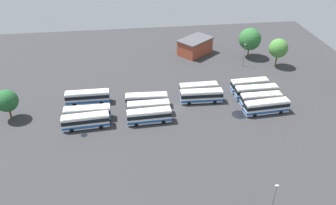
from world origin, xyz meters
name	(u,v)px	position (x,y,z in m)	size (l,w,h in m)	color
ground_plane	(175,108)	(0.00, 0.00, 0.00)	(120.81, 120.81, 0.00)	#333335
bus_row0_slot0	(249,85)	(-21.46, -5.95, 1.86)	(10.33, 2.99, 3.52)	silver
bus_row0_slot1	(256,92)	(-22.06, -2.22, 1.86)	(11.20, 2.63, 3.52)	silver
bus_row0_slot2	(261,99)	(-21.89, 1.64, 1.86)	(10.43, 2.65, 3.52)	silver
bus_row0_slot3	(267,107)	(-22.06, 5.17, 1.86)	(11.31, 3.23, 3.52)	silver
bus_row1_slot0	(199,89)	(-7.19, -5.50, 1.86)	(10.21, 2.61, 3.52)	silver
bus_row1_slot1	(201,96)	(-7.20, -2.01, 1.86)	(10.98, 2.89, 3.52)	silver
bus_row2_slot1	(147,100)	(7.10, -1.89, 1.86)	(10.72, 3.05, 3.52)	silver
bus_row2_slot2	(148,108)	(6.95, 1.96, 1.86)	(10.36, 2.59, 3.52)	silver
bus_row2_slot3	(149,116)	(7.06, 5.45, 1.86)	(10.56, 2.91, 3.52)	silver
bus_row3_slot0	(88,97)	(22.12, -5.28, 1.86)	(11.20, 2.59, 3.52)	silver
bus_row3_slot2	(87,113)	(21.67, 2.29, 1.86)	(11.03, 2.63, 3.52)	silver
bus_row3_slot3	(86,121)	(21.82, 5.61, 1.86)	(10.98, 3.27, 3.52)	silver
depot_building	(195,46)	(-11.67, -32.81, 2.67)	(13.30, 12.72, 5.30)	#99422D
lamp_post_by_building	(273,201)	(-10.61, 36.41, 4.44)	(0.56, 0.28, 8.05)	slate
lamp_post_near_entrance	(244,54)	(-24.76, -21.32, 4.13)	(0.56, 0.28, 7.44)	slate
tree_east_edge	(7,101)	(40.25, -0.71, 4.98)	(5.35, 5.35, 7.66)	brown
tree_northwest	(250,39)	(-28.65, -28.00, 6.21)	(7.14, 7.14, 9.79)	brown
tree_south_edge	(278,48)	(-35.02, -20.10, 6.03)	(5.82, 5.82, 8.96)	brown
puddle_between_rows	(239,115)	(-15.39, 5.09, 0.00)	(3.84, 3.84, 0.01)	black
puddle_front_lane	(84,135)	(22.19, 8.59, 0.00)	(1.54, 1.54, 0.01)	black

